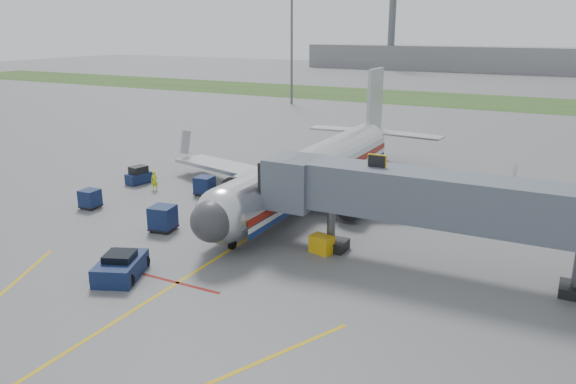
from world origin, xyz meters
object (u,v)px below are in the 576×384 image
at_px(belt_loader, 227,208).
at_px(baggage_tug, 139,176).
at_px(airliner, 314,169).
at_px(ramp_worker, 155,181).
at_px(pushback_tug, 121,267).

bearing_deg(belt_loader, baggage_tug, 162.15).
distance_m(airliner, baggage_tug, 17.38).
xyz_separation_m(baggage_tug, ramp_worker, (2.89, -1.13, 0.15)).
height_order(pushback_tug, ramp_worker, ramp_worker).
bearing_deg(airliner, pushback_tug, -99.94).
bearing_deg(pushback_tug, baggage_tug, 128.73).
xyz_separation_m(baggage_tug, belt_loader, (12.77, -4.11, -0.17)).
xyz_separation_m(airliner, ramp_worker, (-14.04, -4.56, -1.75)).
relative_size(belt_loader, ramp_worker, 2.73).
height_order(pushback_tug, baggage_tug, baggage_tug).
bearing_deg(pushback_tug, airliner, 80.06).
distance_m(baggage_tug, belt_loader, 13.42).
bearing_deg(belt_loader, airliner, 61.08).
distance_m(airliner, pushback_tug, 20.55).
bearing_deg(ramp_worker, belt_loader, -38.12).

